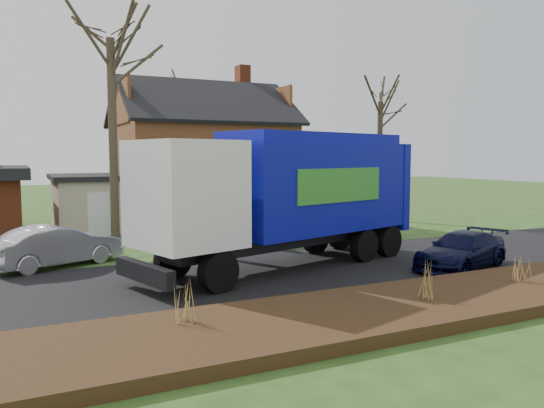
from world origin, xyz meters
name	(u,v)px	position (x,y,z in m)	size (l,w,h in m)	color
ground	(280,273)	(0.00, 0.00, 0.00)	(120.00, 120.00, 0.00)	#284416
road	(280,272)	(0.00, 0.00, 0.01)	(80.00, 7.00, 0.02)	black
mulch_verge	(379,311)	(0.00, -5.30, 0.15)	(80.00, 3.50, 0.30)	black
main_house	(193,152)	(1.49, 13.91, 4.03)	(12.95, 8.95, 9.26)	beige
garbage_truck	(290,190)	(0.75, 0.70, 2.65)	(11.12, 5.75, 4.60)	black
silver_sedan	(57,246)	(-6.50, 4.25, 0.72)	(1.52, 4.37, 1.44)	#AAACB2
navy_wagon	(461,250)	(5.87, -2.09, 0.61)	(1.72, 4.23, 1.23)	black
tree_front_west	(109,7)	(-3.82, 8.48, 10.09)	(4.12, 4.12, 12.25)	#443828
tree_front_east	(381,82)	(11.77, 10.26, 8.11)	(3.59, 3.59, 9.97)	#3C3224
tree_back	(183,79)	(2.93, 20.68, 9.04)	(3.42, 3.42, 10.85)	#3F3425
grass_clump_west	(185,301)	(-4.55, -4.58, 0.77)	(0.35, 0.29, 0.93)	tan
grass_clump_mid	(427,280)	(1.35, -5.39, 0.78)	(0.34, 0.28, 0.95)	#9D8445
grass_clump_east	(521,266)	(4.99, -5.17, 0.74)	(0.35, 0.29, 0.87)	#A07646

